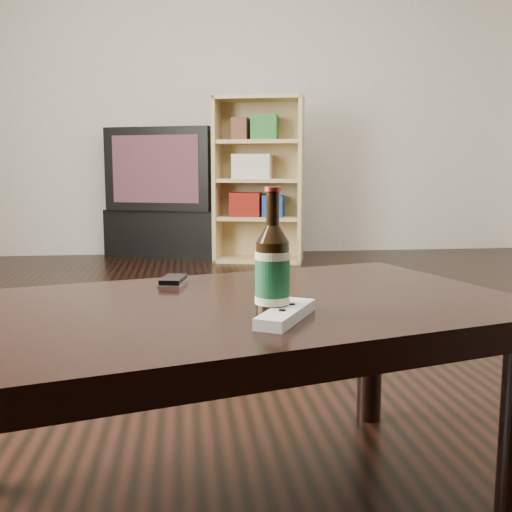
{
  "coord_description": "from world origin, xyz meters",
  "views": [
    {
      "loc": [
        -0.47,
        -2.05,
        0.69
      ],
      "look_at": [
        -0.34,
        -1.0,
        0.54
      ],
      "focal_mm": 42.0,
      "sensor_mm": 36.0,
      "label": 1
    }
  ],
  "objects": [
    {
      "name": "floor",
      "position": [
        0.0,
        0.0,
        -0.01
      ],
      "size": [
        5.0,
        6.0,
        0.01
      ],
      "primitive_type": "cube",
      "color": "black",
      "rests_on": "ground"
    },
    {
      "name": "wall_back",
      "position": [
        0.0,
        3.01,
        1.35
      ],
      "size": [
        5.0,
        0.02,
        2.7
      ],
      "primitive_type": "cube",
      "color": "#BEB2A6",
      "rests_on": "ground"
    },
    {
      "name": "tv_stand",
      "position": [
        -0.58,
        2.92,
        0.19
      ],
      "size": [
        1.06,
        0.79,
        0.38
      ],
      "primitive_type": "cube",
      "rotation": [
        0.0,
        0.0,
        -0.37
      ],
      "color": "black",
      "rests_on": "floor"
    },
    {
      "name": "tv",
      "position": [
        -0.58,
        2.92,
        0.7
      ],
      "size": [
        1.0,
        0.82,
        0.65
      ],
      "rotation": [
        0.0,
        0.0,
        -0.37
      ],
      "color": "black",
      "rests_on": "tv_stand"
    },
    {
      "name": "bookshelf",
      "position": [
        0.1,
        2.49,
        0.64
      ],
      "size": [
        0.72,
        0.46,
        1.24
      ],
      "rotation": [
        0.0,
        0.0,
        -0.25
      ],
      "color": "tan",
      "rests_on": "floor"
    },
    {
      "name": "coffee_table",
      "position": [
        -0.37,
        -0.88,
        0.37
      ],
      "size": [
        1.29,
        0.96,
        0.43
      ],
      "rotation": [
        0.0,
        0.0,
        0.28
      ],
      "color": "black",
      "rests_on": "floor"
    },
    {
      "name": "beer_bottle",
      "position": [
        -0.31,
        -1.0,
        0.51
      ],
      "size": [
        0.08,
        0.08,
        0.23
      ],
      "rotation": [
        0.0,
        0.0,
        0.21
      ],
      "color": "black",
      "rests_on": "coffee_table"
    },
    {
      "name": "phone",
      "position": [
        -0.5,
        -0.67,
        0.44
      ],
      "size": [
        0.07,
        0.11,
        0.02
      ],
      "rotation": [
        0.0,
        0.0,
        -0.21
      ],
      "color": "silver",
      "rests_on": "coffee_table"
    },
    {
      "name": "remote",
      "position": [
        -0.29,
        -1.03,
        0.44
      ],
      "size": [
        0.14,
        0.19,
        0.02
      ],
      "rotation": [
        0.0,
        0.0,
        -0.51
      ],
      "color": "#BCBCBE",
      "rests_on": "coffee_table"
    }
  ]
}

